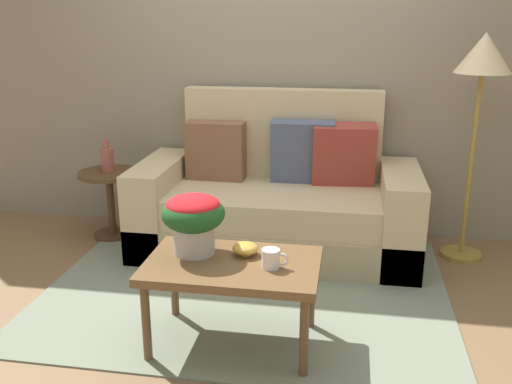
{
  "coord_description": "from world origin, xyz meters",
  "views": [
    {
      "loc": [
        0.6,
        -3.17,
        1.66
      ],
      "look_at": [
        0.06,
        0.02,
        0.65
      ],
      "focal_mm": 39.55,
      "sensor_mm": 36.0,
      "label": 1
    }
  ],
  "objects_px": {
    "couch": "(277,203)",
    "snack_bowl": "(245,248)",
    "potted_plant": "(193,217)",
    "coffee_mug": "(271,259)",
    "table_vase": "(107,159)",
    "floor_lamp": "(482,70)",
    "coffee_table": "(232,271)",
    "side_table": "(110,192)"
  },
  "relations": [
    {
      "from": "floor_lamp",
      "to": "couch",
      "type": "bearing_deg",
      "value": -177.08
    },
    {
      "from": "potted_plant",
      "to": "floor_lamp",
      "type": "bearing_deg",
      "value": 38.98
    },
    {
      "from": "couch",
      "to": "snack_bowl",
      "type": "distance_m",
      "value": 1.23
    },
    {
      "from": "potted_plant",
      "to": "coffee_mug",
      "type": "xyz_separation_m",
      "value": [
        0.42,
        -0.12,
        -0.15
      ]
    },
    {
      "from": "couch",
      "to": "floor_lamp",
      "type": "distance_m",
      "value": 1.65
    },
    {
      "from": "potted_plant",
      "to": "table_vase",
      "type": "relative_size",
      "value": 1.37
    },
    {
      "from": "couch",
      "to": "coffee_table",
      "type": "distance_m",
      "value": 1.32
    },
    {
      "from": "coffee_table",
      "to": "floor_lamp",
      "type": "xyz_separation_m",
      "value": [
        1.39,
        1.39,
        0.91
      ]
    },
    {
      "from": "snack_bowl",
      "to": "table_vase",
      "type": "relative_size",
      "value": 0.57
    },
    {
      "from": "floor_lamp",
      "to": "table_vase",
      "type": "bearing_deg",
      "value": -179.29
    },
    {
      "from": "couch",
      "to": "table_vase",
      "type": "xyz_separation_m",
      "value": [
        -1.31,
        0.04,
        0.27
      ]
    },
    {
      "from": "floor_lamp",
      "to": "snack_bowl",
      "type": "relative_size",
      "value": 11.5
    },
    {
      "from": "floor_lamp",
      "to": "table_vase",
      "type": "distance_m",
      "value": 2.74
    },
    {
      "from": "side_table",
      "to": "potted_plant",
      "type": "distance_m",
      "value": 1.65
    },
    {
      "from": "coffee_mug",
      "to": "table_vase",
      "type": "bearing_deg",
      "value": 136.44
    },
    {
      "from": "side_table",
      "to": "floor_lamp",
      "type": "bearing_deg",
      "value": 1.12
    },
    {
      "from": "coffee_mug",
      "to": "table_vase",
      "type": "xyz_separation_m",
      "value": [
        -1.46,
        1.39,
        0.11
      ]
    },
    {
      "from": "coffee_mug",
      "to": "table_vase",
      "type": "distance_m",
      "value": 2.02
    },
    {
      "from": "side_table",
      "to": "snack_bowl",
      "type": "distance_m",
      "value": 1.8
    },
    {
      "from": "side_table",
      "to": "snack_bowl",
      "type": "xyz_separation_m",
      "value": [
        1.3,
        -1.24,
        0.14
      ]
    },
    {
      "from": "coffee_mug",
      "to": "snack_bowl",
      "type": "xyz_separation_m",
      "value": [
        -0.16,
        0.13,
        -0.01
      ]
    },
    {
      "from": "coffee_table",
      "to": "potted_plant",
      "type": "height_order",
      "value": "potted_plant"
    },
    {
      "from": "coffee_mug",
      "to": "side_table",
      "type": "bearing_deg",
      "value": 136.69
    },
    {
      "from": "couch",
      "to": "snack_bowl",
      "type": "xyz_separation_m",
      "value": [
        -0.01,
        -1.22,
        0.16
      ]
    },
    {
      "from": "floor_lamp",
      "to": "snack_bowl",
      "type": "xyz_separation_m",
      "value": [
        -1.34,
        -1.29,
        -0.81
      ]
    },
    {
      "from": "potted_plant",
      "to": "table_vase",
      "type": "height_order",
      "value": "potted_plant"
    },
    {
      "from": "potted_plant",
      "to": "snack_bowl",
      "type": "xyz_separation_m",
      "value": [
        0.27,
        0.01,
        -0.16
      ]
    },
    {
      "from": "coffee_table",
      "to": "snack_bowl",
      "type": "bearing_deg",
      "value": 62.13
    },
    {
      "from": "table_vase",
      "to": "side_table",
      "type": "bearing_deg",
      "value": -69.24
    },
    {
      "from": "side_table",
      "to": "coffee_mug",
      "type": "bearing_deg",
      "value": -43.31
    },
    {
      "from": "side_table",
      "to": "floor_lamp",
      "type": "xyz_separation_m",
      "value": [
        2.64,
        0.05,
        0.96
      ]
    },
    {
      "from": "table_vase",
      "to": "couch",
      "type": "bearing_deg",
      "value": -1.53
    },
    {
      "from": "coffee_mug",
      "to": "snack_bowl",
      "type": "height_order",
      "value": "coffee_mug"
    },
    {
      "from": "coffee_table",
      "to": "potted_plant",
      "type": "xyz_separation_m",
      "value": [
        -0.22,
        0.08,
        0.25
      ]
    },
    {
      "from": "coffee_table",
      "to": "table_vase",
      "type": "xyz_separation_m",
      "value": [
        -1.25,
        1.35,
        0.21
      ]
    },
    {
      "from": "couch",
      "to": "table_vase",
      "type": "height_order",
      "value": "couch"
    },
    {
      "from": "couch",
      "to": "coffee_table",
      "type": "relative_size",
      "value": 2.27
    },
    {
      "from": "table_vase",
      "to": "potted_plant",
      "type": "bearing_deg",
      "value": -50.88
    },
    {
      "from": "couch",
      "to": "table_vase",
      "type": "relative_size",
      "value": 8.35
    },
    {
      "from": "couch",
      "to": "table_vase",
      "type": "bearing_deg",
      "value": 178.47
    },
    {
      "from": "floor_lamp",
      "to": "snack_bowl",
      "type": "height_order",
      "value": "floor_lamp"
    },
    {
      "from": "coffee_table",
      "to": "table_vase",
      "type": "bearing_deg",
      "value": 132.85
    }
  ]
}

